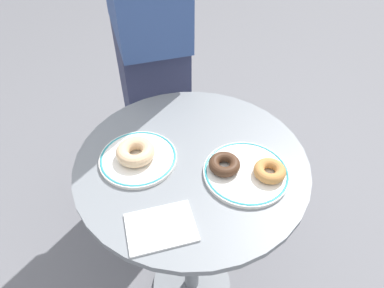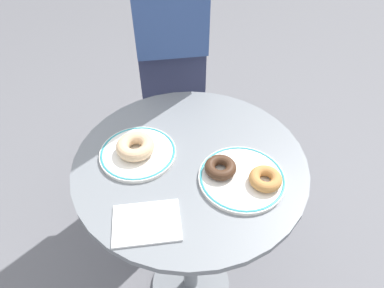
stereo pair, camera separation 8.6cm
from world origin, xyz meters
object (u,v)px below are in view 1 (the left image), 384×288
at_px(plate_left, 138,158).
at_px(person_figure, 148,43).
at_px(donut_chocolate, 224,164).
at_px(donut_glazed, 135,152).
at_px(donut_old_fashioned, 270,171).
at_px(cafe_table, 192,214).
at_px(plate_right, 246,172).
at_px(paper_napkin, 161,227).

relative_size(plate_left, person_figure, 0.12).
bearing_deg(person_figure, donut_chocolate, -63.31).
xyz_separation_m(donut_glazed, donut_old_fashioned, (0.33, -0.04, -0.00)).
bearing_deg(plate_left, cafe_table, 4.39).
relative_size(cafe_table, donut_old_fashioned, 9.77).
distance_m(plate_right, donut_old_fashioned, 0.06).
xyz_separation_m(plate_left, plate_right, (0.27, -0.03, 0.00)).
bearing_deg(donut_chocolate, plate_left, 173.57).
height_order(cafe_table, donut_old_fashioned, donut_old_fashioned).
xyz_separation_m(plate_left, donut_glazed, (-0.00, -0.00, 0.02)).
bearing_deg(donut_old_fashioned, paper_napkin, -147.11).
height_order(plate_right, donut_old_fashioned, donut_old_fashioned).
xyz_separation_m(cafe_table, donut_chocolate, (0.08, -0.04, 0.27)).
bearing_deg(cafe_table, donut_chocolate, -23.13).
distance_m(plate_right, donut_chocolate, 0.06).
height_order(plate_left, paper_napkin, plate_left).
xyz_separation_m(cafe_table, plate_right, (0.14, -0.04, 0.25)).
bearing_deg(person_figure, cafe_table, -69.49).
xyz_separation_m(donut_old_fashioned, paper_napkin, (-0.24, -0.16, -0.02)).
bearing_deg(cafe_table, donut_old_fashioned, -14.58).
bearing_deg(donut_old_fashioned, donut_glazed, 173.35).
bearing_deg(plate_right, cafe_table, 162.90).
bearing_deg(donut_old_fashioned, donut_chocolate, 172.41).
xyz_separation_m(cafe_table, person_figure, (-0.19, 0.50, 0.31)).
xyz_separation_m(paper_napkin, person_figure, (-0.14, 0.71, 0.06)).
relative_size(plate_right, donut_chocolate, 2.71).
distance_m(donut_glazed, person_figure, 0.52).
bearing_deg(person_figure, plate_right, -59.20).
distance_m(plate_left, donut_old_fashioned, 0.33).
distance_m(donut_chocolate, paper_napkin, 0.22).
bearing_deg(donut_chocolate, donut_old_fashioned, -7.59).
bearing_deg(plate_left, paper_napkin, -66.80).
height_order(cafe_table, plate_left, plate_left).
relative_size(donut_old_fashioned, donut_chocolate, 1.00).
bearing_deg(donut_chocolate, plate_right, -7.21).
bearing_deg(person_figure, plate_left, -84.27).
height_order(cafe_table, donut_glazed, donut_glazed).
relative_size(cafe_table, person_figure, 0.46).
bearing_deg(cafe_table, plate_left, -175.61).
bearing_deg(donut_glazed, person_figure, 95.24).
height_order(donut_glazed, paper_napkin, donut_glazed).
bearing_deg(plate_right, donut_old_fashioned, -7.97).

